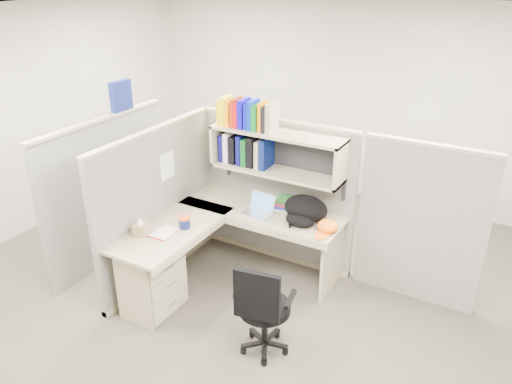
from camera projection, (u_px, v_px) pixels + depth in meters
The scene contains 14 objects.
ground at pixel (234, 296), 5.07m from camera, with size 6.00×6.00×0.00m, color #37322A.
room_shell at pixel (231, 145), 4.39m from camera, with size 6.00×6.00×6.00m.
cubicle at pixel (226, 191), 5.21m from camera, with size 3.79×1.84×1.95m.
desk at pixel (182, 262), 4.84m from camera, with size 1.74×1.75×0.73m.
laptop at pixel (257, 205), 5.07m from camera, with size 0.29×0.29×0.21m, color silver, non-canonical shape.
backpack at pixel (303, 211), 4.90m from camera, with size 0.45×0.35×0.27m, color black, non-canonical shape.
orange_cap at pixel (328, 226), 4.77m from camera, with size 0.21×0.24×0.11m, color orange, non-canonical shape.
snack_canister at pixel (185, 222), 4.84m from camera, with size 0.12×0.12×0.11m.
tissue_box at pixel (140, 226), 4.69m from camera, with size 0.12×0.12×0.19m, color #988256, non-canonical shape.
mouse at pixel (266, 215), 5.07m from camera, with size 0.08×0.05×0.03m, color #88AAC1.
paper_cup at pixel (268, 199), 5.33m from camera, with size 0.07×0.07×0.10m, color white.
book_stack at pixel (284, 203), 5.24m from camera, with size 0.17×0.23×0.11m, color slate, non-canonical shape.
loose_paper at pixel (164, 232), 4.78m from camera, with size 0.19×0.26×0.00m, color white, non-canonical shape.
task_chair at pixel (263, 322), 4.20m from camera, with size 0.51×0.47×0.92m.
Camera 1 is at (2.25, -3.51, 3.08)m, focal length 35.00 mm.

